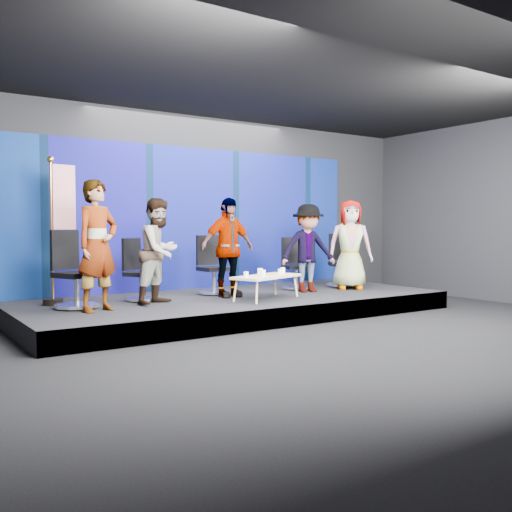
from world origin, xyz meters
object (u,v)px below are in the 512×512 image
object	(u,v)px
panelist_a	(98,246)
chair_c	(212,275)
chair_e	(341,269)
coffee_table	(266,277)
mug_a	(246,274)
chair_d	(295,272)
mug_d	(280,271)
flag_stand	(59,226)
panelist_e	(350,245)
panelist_d	(308,248)
mug_e	(283,270)
mug_c	(260,272)
chair_b	(140,280)
panelist_c	(228,247)
chair_a	(74,283)
panelist_b	(159,251)
mug_b	(263,273)

from	to	relation	value
panelist_a	chair_c	bearing A→B (deg)	-0.72
chair_c	chair_e	distance (m)	2.68
coffee_table	mug_a	world-z (taller)	mug_a
chair_d	mug_d	bearing A→B (deg)	-124.53
flag_stand	panelist_e	bearing A→B (deg)	-19.01
panelist_d	mug_e	world-z (taller)	panelist_d
chair_e	mug_c	distance (m)	2.42
panelist_a	mug_e	bearing A→B (deg)	-22.51
chair_c	chair_b	bearing A→B (deg)	-174.93
chair_e	mug_e	world-z (taller)	chair_e
panelist_c	panelist_d	xyz separation A→B (m)	(1.53, -0.19, -0.04)
panelist_d	chair_c	bearing A→B (deg)	170.00
chair_c	mug_e	xyz separation A→B (m)	(0.81, -0.92, 0.10)
chair_d	chair_c	bearing A→B (deg)	-172.76
chair_d	flag_stand	xyz separation A→B (m)	(-4.15, 0.32, 0.84)
chair_b	mug_c	world-z (taller)	chair_b
chair_e	flag_stand	distance (m)	5.26
chair_a	chair_b	size ratio (longest dim) A/B	1.14
chair_d	chair_e	world-z (taller)	chair_e
panelist_e	mug_e	size ratio (longest dim) A/B	17.07
chair_b	mug_c	size ratio (longest dim) A/B	9.31
panelist_a	chair_c	size ratio (longest dim) A/B	1.78
panelist_b	panelist_e	world-z (taller)	panelist_e
panelist_c	panelist_d	distance (m)	1.55
coffee_table	mug_b	bearing A→B (deg)	-142.20
coffee_table	flag_stand	distance (m)	3.22
chair_c	panelist_b	bearing A→B (deg)	-154.34
mug_c	coffee_table	bearing A→B (deg)	-79.18
chair_d	mug_c	xyz separation A→B (m)	(-1.30, -0.76, 0.12)
coffee_table	panelist_b	bearing A→B (deg)	163.71
mug_b	chair_d	bearing A→B (deg)	35.59
panelist_b	mug_b	world-z (taller)	panelist_b
panelist_e	panelist_c	bearing A→B (deg)	-153.31
chair_a	chair_d	xyz separation A→B (m)	(4.10, 0.20, -0.05)
panelist_a	chair_c	xyz separation A→B (m)	(2.27, 0.87, -0.56)
mug_c	panelist_e	bearing A→B (deg)	5.16
chair_c	mug_d	distance (m)	1.24
chair_e	mug_b	size ratio (longest dim) A/B	10.10
mug_c	flag_stand	world-z (taller)	flag_stand
panelist_b	mug_a	xyz separation A→B (m)	(1.16, -0.58, -0.36)
mug_e	panelist_b	bearing A→B (deg)	172.20
chair_a	panelist_c	distance (m)	2.51
chair_a	mug_c	bearing A→B (deg)	-33.07
chair_a	panelist_d	world-z (taller)	panelist_d
chair_b	chair_e	distance (m)	4.03
chair_d	coffee_table	distance (m)	1.57
mug_d	mug_e	world-z (taller)	mug_e
chair_d	mug_a	distance (m)	2.01
mug_d	mug_e	bearing A→B (deg)	41.87
chair_b	panelist_e	world-z (taller)	panelist_e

